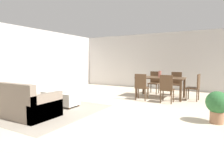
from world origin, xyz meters
name	(u,v)px	position (x,y,z in m)	size (l,w,h in m)	color
ground_plane	(116,114)	(0.00, 0.00, 0.00)	(10.80, 10.80, 0.00)	beige
wall_back	(165,61)	(0.00, 5.00, 1.35)	(9.00, 0.12, 2.70)	beige
wall_left	(20,61)	(-4.50, 0.50, 1.35)	(0.12, 11.00, 2.70)	beige
area_rug	(42,110)	(-2.04, -0.59, 0.00)	(3.00, 2.80, 0.01)	gray
couch	(18,104)	(-2.16, -1.24, 0.29)	(2.06, 0.93, 0.86)	gray
ottoman_table	(60,98)	(-1.92, 0.00, 0.24)	(1.15, 0.51, 0.42)	silver
dining_table	(160,80)	(0.38, 2.78, 0.67)	(1.70, 0.91, 0.76)	#513823
dining_chair_near_left	(141,85)	(-0.07, 1.98, 0.52)	(0.43, 0.43, 0.92)	#513823
dining_chair_near_right	(167,87)	(0.81, 1.93, 0.52)	(0.40, 0.40, 0.92)	#513823
dining_chair_far_left	(154,81)	(-0.09, 3.57, 0.52)	(0.41, 0.41, 0.92)	#513823
dining_chair_far_right	(176,82)	(0.79, 3.61, 0.52)	(0.43, 0.43, 0.92)	#513823
dining_chair_head_east	(195,86)	(1.58, 2.80, 0.52)	(0.43, 0.43, 0.92)	#513823
vase_centerpiece	(160,74)	(0.36, 2.76, 0.88)	(0.11, 0.11, 0.24)	#B26659
book_on_ottoman	(66,92)	(-1.77, 0.07, 0.44)	(0.26, 0.20, 0.03)	silver
potted_plant	(217,105)	(2.24, 0.48, 0.42)	(0.49, 0.49, 0.71)	#996B4C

